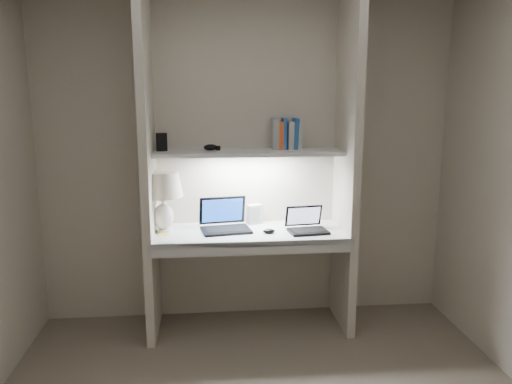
{
  "coord_description": "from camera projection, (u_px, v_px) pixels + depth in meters",
  "views": [
    {
      "loc": [
        -0.3,
        -2.37,
        1.8
      ],
      "look_at": [
        0.03,
        1.05,
        1.1
      ],
      "focal_mm": 35.0,
      "sensor_mm": 36.0,
      "label": 1
    }
  ],
  "objects": [
    {
      "name": "alcove_panel_left",
      "position": [
        148.0,
        169.0,
        3.58
      ],
      "size": [
        0.06,
        0.55,
        2.5
      ],
      "primitive_type": "cube",
      "color": "beige",
      "rests_on": "floor"
    },
    {
      "name": "shelf_gadget",
      "position": [
        210.0,
        147.0,
        3.72
      ],
      "size": [
        0.13,
        0.11,
        0.05
      ],
      "primitive_type": "ellipsoid",
      "rotation": [
        0.0,
        0.0,
        0.36
      ],
      "color": "black",
      "rests_on": "shelf"
    },
    {
      "name": "book_row",
      "position": [
        286.0,
        134.0,
        3.8
      ],
      "size": [
        0.22,
        0.16,
        0.23
      ],
      "color": "beige",
      "rests_on": "shelf"
    },
    {
      "name": "speaker",
      "position": [
        254.0,
        214.0,
        3.94
      ],
      "size": [
        0.13,
        0.11,
        0.15
      ],
      "primitive_type": "cube",
      "rotation": [
        0.0,
        0.0,
        0.4
      ],
      "color": "silver",
      "rests_on": "desk"
    },
    {
      "name": "sticky_note",
      "position": [
        163.0,
        234.0,
        3.65
      ],
      "size": [
        0.07,
        0.07,
        0.0
      ],
      "primitive_type": "cube",
      "rotation": [
        0.0,
        0.0,
        0.12
      ],
      "color": "yellow",
      "rests_on": "desk"
    },
    {
      "name": "alcove_panel_right",
      "position": [
        347.0,
        166.0,
        3.72
      ],
      "size": [
        0.06,
        0.55,
        2.5
      ],
      "primitive_type": "cube",
      "color": "beige",
      "rests_on": "floor"
    },
    {
      "name": "laptop_netbook",
      "position": [
        306.0,
        225.0,
        3.73
      ],
      "size": [
        0.31,
        0.28,
        0.18
      ],
      "rotation": [
        0.0,
        0.0,
        0.11
      ],
      "color": "black",
      "rests_on": "desk"
    },
    {
      "name": "table_lamp",
      "position": [
        162.0,
        191.0,
        3.67
      ],
      "size": [
        0.31,
        0.31,
        0.45
      ],
      "color": "white",
      "rests_on": "desk"
    },
    {
      "name": "mouse",
      "position": [
        269.0,
        231.0,
        3.68
      ],
      "size": [
        0.09,
        0.06,
        0.03
      ],
      "primitive_type": "ellipsoid",
      "rotation": [
        0.0,
        0.0,
        -0.03
      ],
      "color": "black",
      "rests_on": "desk"
    },
    {
      "name": "cable_coil",
      "position": [
        241.0,
        229.0,
        3.78
      ],
      "size": [
        0.14,
        0.14,
        0.01
      ],
      "primitive_type": "torus",
      "rotation": [
        0.0,
        0.0,
        0.32
      ],
      "color": "black",
      "rests_on": "desk"
    },
    {
      "name": "shelf",
      "position": [
        248.0,
        153.0,
        3.72
      ],
      "size": [
        1.4,
        0.36,
        0.03
      ],
      "primitive_type": "cube",
      "color": "silver",
      "rests_on": "back_wall"
    },
    {
      "name": "desk",
      "position": [
        250.0,
        233.0,
        3.75
      ],
      "size": [
        1.4,
        0.55,
        0.04
      ],
      "primitive_type": "cube",
      "color": "white",
      "rests_on": "alcove_panel_left"
    },
    {
      "name": "back_wall",
      "position": [
        247.0,
        162.0,
        3.92
      ],
      "size": [
        3.2,
        0.01,
        2.5
      ],
      "primitive_type": "cube",
      "color": "beige",
      "rests_on": "floor"
    },
    {
      "name": "desk_apron",
      "position": [
        253.0,
        248.0,
        3.5
      ],
      "size": [
        1.46,
        0.03,
        0.1
      ],
      "primitive_type": "cube",
      "color": "silver",
      "rests_on": "desk"
    },
    {
      "name": "strip_light",
      "position": [
        248.0,
        155.0,
        3.72
      ],
      "size": [
        0.6,
        0.04,
        0.02
      ],
      "primitive_type": "cube",
      "color": "white",
      "rests_on": "shelf"
    },
    {
      "name": "laptop_main",
      "position": [
        225.0,
        222.0,
        3.77
      ],
      "size": [
        0.4,
        0.36,
        0.24
      ],
      "rotation": [
        0.0,
        0.0,
        0.16
      ],
      "color": "black",
      "rests_on": "desk"
    },
    {
      "name": "shelf_box",
      "position": [
        162.0,
        142.0,
        3.68
      ],
      "size": [
        0.09,
        0.07,
        0.13
      ],
      "primitive_type": "cube",
      "rotation": [
        0.0,
        0.0,
        0.19
      ],
      "color": "black",
      "rests_on": "shelf"
    }
  ]
}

